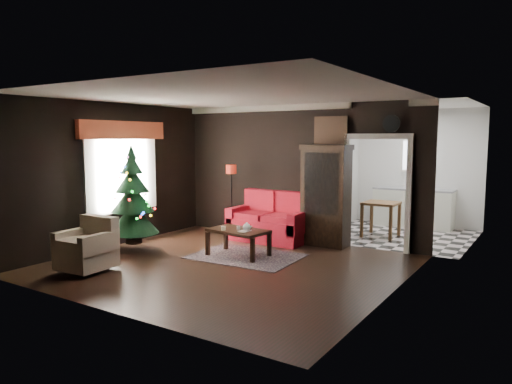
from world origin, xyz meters
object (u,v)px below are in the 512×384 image
Objects in this scene: coffee_table at (238,242)px; teapot at (247,227)px; wall_clock at (392,124)px; armchair at (86,243)px; floor_lamp at (231,198)px; kitchen_table at (381,219)px; christmas_tree at (133,195)px; curio_cabinet at (326,198)px; loveseat at (270,217)px.

teapot reaches higher than coffee_table.
teapot is 3.25m from wall_clock.
armchair is 2.68m from teapot.
teapot is at bearing -14.08° from coffee_table.
teapot is (1.36, -1.44, -0.27)m from floor_lamp.
floor_lamp is at bearing -148.65° from kitchen_table.
christmas_tree is 11.26× the size of teapot.
curio_cabinet is 1.33× the size of floor_lamp.
floor_lamp is 4.47× the size of wall_clock.
curio_cabinet is at bearing 66.21° from teapot.
wall_clock is at bearing -66.25° from kitchen_table.
christmas_tree is 5.21m from kitchen_table.
wall_clock is (2.35, 0.40, 1.88)m from loveseat.
teapot is 0.50× the size of wall_clock.
armchair is 6.04m from kitchen_table.
curio_cabinet reaches higher than kitchen_table.
floor_lamp reaches higher than coffee_table.
armchair reaches higher than teapot.
loveseat reaches higher than coffee_table.
floor_lamp reaches higher than loveseat.
teapot is at bearing -114.09° from kitchen_table.
teapot is at bearing -74.46° from loveseat.
christmas_tree reaches higher than coffee_table.
christmas_tree is 2.42× the size of kitchen_table.
floor_lamp reaches higher than teapot.
floor_lamp is 3.55m from armchair.
teapot is (1.69, 2.08, 0.10)m from armchair.
floor_lamp is 3.26m from kitchen_table.
floor_lamp is (-0.95, -0.03, 0.33)m from loveseat.
curio_cabinet is at bearing 59.44° from coffee_table.
armchair is at bearing -95.33° from floor_lamp.
curio_cabinet is at bearing 54.83° from armchair.
curio_cabinet is (1.15, 0.22, 0.45)m from loveseat.
christmas_tree is (-2.86, -2.36, 0.10)m from curio_cabinet.
curio_cabinet is 5.94× the size of wall_clock.
wall_clock is at bearing 39.92° from coffee_table.
wall_clock is at bearing 9.66° from loveseat.
floor_lamp is at bearing -173.28° from curio_cabinet.
curio_cabinet is at bearing -171.47° from wall_clock.
christmas_tree is 2.18m from coffee_table.
armchair is (-0.33, -3.51, -0.37)m from floor_lamp.
kitchen_table is at bearing 65.56° from curio_cabinet.
floor_lamp is 8.90× the size of teapot.
coffee_table is 3.46m from kitchen_table.
kitchen_table is (1.80, 1.65, -0.12)m from loveseat.
loveseat reaches higher than teapot.
kitchen_table reaches higher than coffee_table.
loveseat is 1.44m from coffee_table.
armchair is at bearing -73.17° from christmas_tree.
floor_lamp is (-2.10, -0.25, -0.12)m from curio_cabinet.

